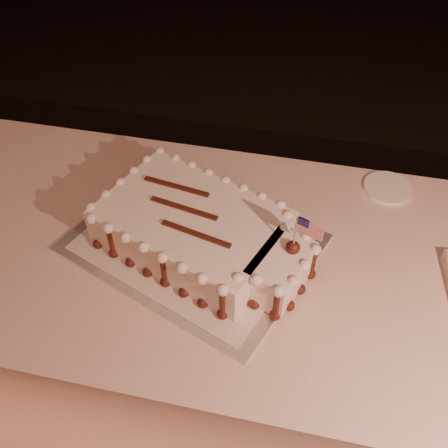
% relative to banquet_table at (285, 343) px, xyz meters
% --- Properties ---
extents(room_shell, '(6.10, 8.10, 2.90)m').
position_rel_banquet_table_xyz_m(room_shell, '(0.00, -0.60, 1.02)').
color(room_shell, black).
rests_on(room_shell, ground).
extents(banquet_table, '(2.40, 0.80, 0.75)m').
position_rel_banquet_table_xyz_m(banquet_table, '(0.00, 0.00, 0.00)').
color(banquet_table, beige).
rests_on(banquet_table, ground).
extents(cake_board, '(0.69, 0.61, 0.01)m').
position_rel_banquet_table_xyz_m(cake_board, '(-0.27, 0.01, 0.38)').
color(cake_board, silver).
rests_on(cake_board, banquet_table).
extents(doily, '(0.62, 0.55, 0.00)m').
position_rel_banquet_table_xyz_m(doily, '(-0.27, 0.01, 0.38)').
color(doily, silver).
rests_on(doily, cake_board).
extents(sheet_cake, '(0.57, 0.43, 0.21)m').
position_rel_banquet_table_xyz_m(sheet_cake, '(-0.24, 0.00, 0.44)').
color(sheet_cake, white).
rests_on(sheet_cake, doily).
extents(side_plate, '(0.13, 0.13, 0.01)m').
position_rel_banquet_table_xyz_m(side_plate, '(0.21, 0.32, 0.38)').
color(side_plate, white).
rests_on(side_plate, banquet_table).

